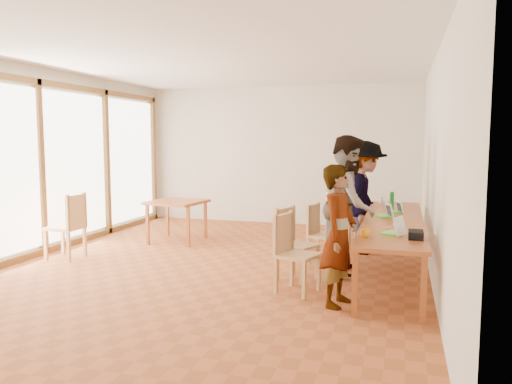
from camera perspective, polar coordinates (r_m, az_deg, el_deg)
ground at (r=7.39m, az=-4.81°, el=-8.50°), size 8.00×8.00×0.00m
wall_back at (r=10.98m, az=2.70°, el=4.21°), size 6.00×0.10×3.00m
wall_right at (r=6.69m, az=19.83°, el=2.66°), size 0.10×8.00×3.00m
window_wall at (r=8.68m, az=-23.47°, el=3.22°), size 0.10×8.00×3.00m
ceiling at (r=7.25m, az=-5.03°, el=15.29°), size 6.00×8.00×0.04m
communal_table at (r=7.18m, az=15.41°, el=-3.40°), size 0.80×4.00×0.75m
side_table at (r=9.12m, az=-9.01°, el=-1.48°), size 0.90×0.90×0.75m
chair_near at (r=6.67m, az=4.01°, el=-4.94°), size 0.58×0.58×0.51m
chair_mid at (r=6.11m, az=3.95°, el=-5.94°), size 0.56×0.56×0.51m
chair_far at (r=7.53m, az=7.17°, el=-3.98°), size 0.51×0.51×0.48m
chair_empty at (r=8.42m, az=9.03°, el=-2.54°), size 0.59×0.59×0.53m
chair_spare at (r=8.23m, az=-20.41°, el=-2.92°), size 0.48×0.48×0.54m
person_near at (r=5.62m, az=9.45°, el=-4.94°), size 0.49×0.64×1.58m
person_mid at (r=7.01m, az=10.59°, el=-1.42°), size 0.75×0.95×1.91m
person_far at (r=8.27m, az=12.31°, el=-0.60°), size 0.77×1.23×1.83m
laptop_near at (r=6.02m, az=15.67°, el=-4.18°), size 0.30×0.31×0.22m
laptop_mid at (r=7.36m, az=14.70°, el=-2.36°), size 0.27×0.28×0.19m
laptop_far at (r=7.82m, az=15.84°, el=-1.94°), size 0.25×0.26×0.18m
yellow_mug at (r=5.79m, az=12.38°, el=-4.61°), size 0.13×0.13×0.09m
green_bottle at (r=8.15m, az=15.26°, el=-0.95°), size 0.07×0.07×0.28m
clear_glass at (r=9.03m, az=14.12°, el=-0.86°), size 0.07×0.07×0.09m
condiment_cup at (r=6.67m, az=15.77°, el=-3.45°), size 0.08×0.08×0.06m
pink_phone at (r=6.43m, az=14.92°, el=-3.97°), size 0.05×0.10×0.01m
black_pouch at (r=5.85m, az=17.80°, el=-4.67°), size 0.16×0.26×0.09m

